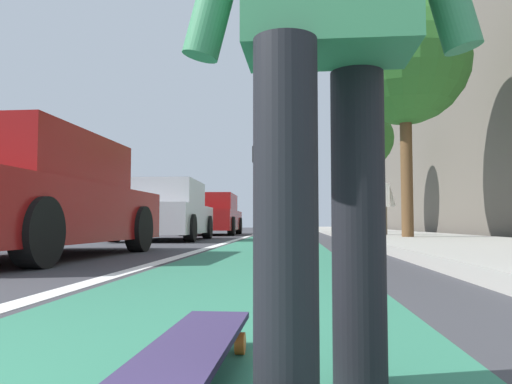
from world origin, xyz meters
TOP-DOWN VIEW (x-y plane):
  - ground_plane at (10.00, 0.00)m, footprint 80.00×80.00m
  - bike_lane_paint at (24.00, 0.00)m, footprint 56.00×1.84m
  - lane_stripe_white at (20.00, 1.07)m, footprint 52.00×0.16m
  - sidewalk_curb at (18.00, -3.22)m, footprint 52.00×3.20m
  - building_facade at (22.00, -5.77)m, footprint 40.00×1.20m
  - skateboard at (0.97, -0.10)m, footprint 0.84×0.22m
  - skater_person at (0.82, -0.45)m, footprint 0.46×0.72m
  - parked_car_near at (5.59, 2.81)m, footprint 4.63×2.04m
  - parked_car_mid at (12.12, 2.82)m, footprint 4.26×2.02m
  - parked_car_far at (18.08, 2.57)m, footprint 4.59×1.96m
  - traffic_light at (24.41, 1.47)m, footprint 0.33×0.28m
  - street_tree_mid at (10.71, -2.82)m, footprint 2.79×2.79m
  - street_tree_far at (17.02, -2.82)m, footprint 1.98×1.98m
  - pedestrian_distant at (12.80, -2.62)m, footprint 0.47×0.74m

SIDE VIEW (x-z plane):
  - ground_plane at x=10.00m, z-range 0.00..0.00m
  - bike_lane_paint at x=24.00m, z-range 0.00..0.00m
  - lane_stripe_white at x=20.00m, z-range 0.00..0.01m
  - sidewalk_curb at x=18.00m, z-range 0.00..0.13m
  - skateboard at x=0.97m, z-range 0.04..0.15m
  - parked_car_mid at x=12.12m, z-range -0.03..1.44m
  - parked_car_far at x=18.08m, z-range -0.03..1.46m
  - parked_car_near at x=5.59m, z-range -0.02..1.47m
  - skater_person at x=0.82m, z-range 0.12..1.76m
  - pedestrian_distant at x=12.80m, z-range 0.12..1.81m
  - traffic_light at x=24.41m, z-range 0.81..5.02m
  - street_tree_far at x=17.02m, z-range 1.13..5.42m
  - street_tree_mid at x=10.71m, z-range 1.26..6.63m
  - building_facade at x=22.00m, z-range 0.00..9.85m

